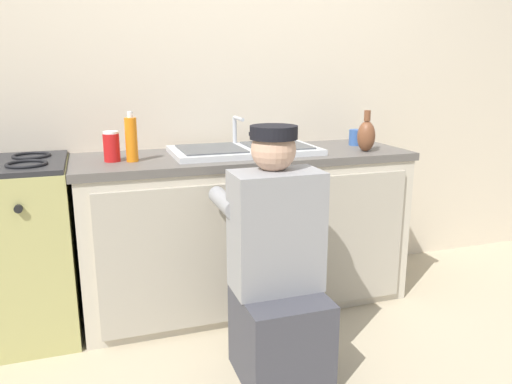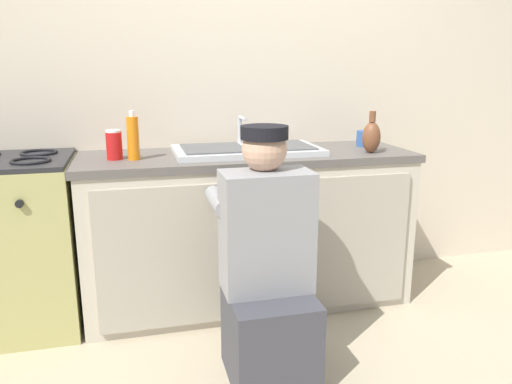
{
  "view_description": "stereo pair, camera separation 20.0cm",
  "coord_description": "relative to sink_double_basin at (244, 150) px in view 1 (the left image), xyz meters",
  "views": [
    {
      "loc": [
        -0.81,
        -2.31,
        1.34
      ],
      "look_at": [
        0.0,
        0.1,
        0.7
      ],
      "focal_mm": 35.0,
      "sensor_mm": 36.0,
      "label": 1
    },
    {
      "loc": [
        -0.62,
        -2.36,
        1.34
      ],
      "look_at": [
        0.0,
        0.1,
        0.7
      ],
      "focal_mm": 35.0,
      "sensor_mm": 36.0,
      "label": 2
    }
  ],
  "objects": [
    {
      "name": "back_wall",
      "position": [
        0.0,
        0.35,
        0.35
      ],
      "size": [
        6.0,
        0.1,
        2.5
      ],
      "primitive_type": "cube",
      "color": "beige",
      "rests_on": "ground_plane"
    },
    {
      "name": "vase_decorative",
      "position": [
        0.67,
        -0.16,
        0.07
      ],
      "size": [
        0.1,
        0.1,
        0.23
      ],
      "color": "brown",
      "rests_on": "countertop"
    },
    {
      "name": "plumber_person",
      "position": [
        -0.09,
        -0.74,
        -0.44
      ],
      "size": [
        0.42,
        0.61,
        1.1
      ],
      "color": "#3F3F47",
      "rests_on": "ground_plane"
    },
    {
      "name": "sink_double_basin",
      "position": [
        0.0,
        0.0,
        0.0
      ],
      "size": [
        0.8,
        0.44,
        0.19
      ],
      "color": "silver",
      "rests_on": "countertop"
    },
    {
      "name": "soda_cup_red",
      "position": [
        -0.71,
        -0.03,
        0.06
      ],
      "size": [
        0.08,
        0.08,
        0.15
      ],
      "color": "red",
      "rests_on": "countertop"
    },
    {
      "name": "ground_plane",
      "position": [
        0.0,
        -0.3,
        -0.9
      ],
      "size": [
        12.0,
        12.0,
        0.0
      ],
      "primitive_type": "plane",
      "color": "tan"
    },
    {
      "name": "counter_cabinet",
      "position": [
        0.0,
        -0.01,
        -0.48
      ],
      "size": [
        1.8,
        0.62,
        0.83
      ],
      "color": "beige",
      "rests_on": "ground_plane"
    },
    {
      "name": "stove_range",
      "position": [
        -1.23,
        -0.0,
        -0.44
      ],
      "size": [
        0.62,
        0.62,
        0.91
      ],
      "color": "tan",
      "rests_on": "ground_plane"
    },
    {
      "name": "soap_bottle_orange",
      "position": [
        -0.61,
        -0.07,
        0.09
      ],
      "size": [
        0.06,
        0.06,
        0.25
      ],
      "color": "orange",
      "rests_on": "countertop"
    },
    {
      "name": "countertop",
      "position": [
        0.0,
        -0.0,
        -0.04
      ],
      "size": [
        1.84,
        0.62,
        0.04
      ],
      "primitive_type": "cube",
      "color": "#5B5651",
      "rests_on": "counter_cabinet"
    },
    {
      "name": "coffee_mug",
      "position": [
        0.73,
        0.06,
        0.03
      ],
      "size": [
        0.13,
        0.08,
        0.09
      ],
      "color": "#335699",
      "rests_on": "countertop"
    }
  ]
}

